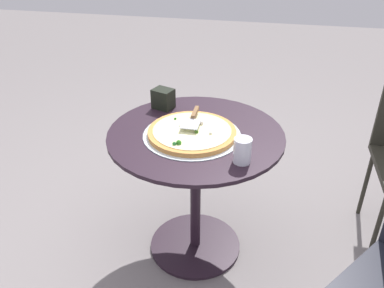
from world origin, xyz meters
TOP-DOWN VIEW (x-y plane):
  - ground_plane at (0.00, 0.00)m, footprint 10.00×10.00m
  - patio_table at (0.00, 0.00)m, footprint 0.81×0.81m
  - pizza_on_tray at (-0.01, -0.03)m, footprint 0.44×0.44m
  - pizza_server at (-0.02, 0.04)m, footprint 0.08×0.21m
  - drinking_cup at (0.23, -0.20)m, footprint 0.07×0.07m
  - napkin_dispenser at (-0.21, 0.22)m, footprint 0.12×0.11m

SIDE VIEW (x-z plane):
  - ground_plane at x=0.00m, z-range 0.00..0.00m
  - patio_table at x=0.00m, z-range 0.15..0.85m
  - pizza_on_tray at x=-0.01m, z-range 0.69..0.74m
  - napkin_dispenser at x=-0.21m, z-range 0.70..0.80m
  - pizza_server at x=-0.02m, z-range 0.74..0.76m
  - drinking_cup at x=0.23m, z-range 0.70..0.81m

